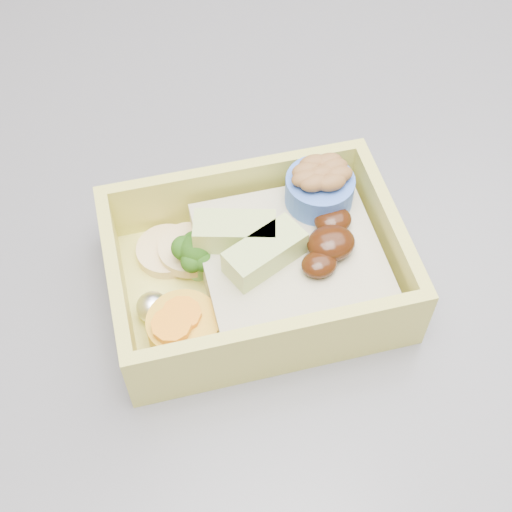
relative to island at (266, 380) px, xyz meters
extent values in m
plane|color=beige|center=(0.00, 0.10, -0.46)|extent=(3.50, 3.50, 0.00)
cube|color=brown|center=(0.00, 0.00, -0.02)|extent=(1.20, 0.80, 0.88)
cube|color=#343438|center=(0.00, 0.00, 0.44)|extent=(1.24, 0.84, 0.04)
cube|color=#D3CD57|center=(-0.06, -0.15, 0.46)|extent=(0.18, 0.14, 0.01)
cube|color=#D3CD57|center=(-0.05, -0.09, 0.49)|extent=(0.18, 0.02, 0.04)
cube|color=#D3CD57|center=(-0.06, -0.21, 0.49)|extent=(0.18, 0.02, 0.04)
cube|color=#D3CD57|center=(0.03, -0.15, 0.49)|extent=(0.01, 0.11, 0.04)
cube|color=#D3CD57|center=(-0.14, -0.14, 0.49)|extent=(0.01, 0.11, 0.04)
cube|color=tan|center=(-0.04, -0.15, 0.48)|extent=(0.11, 0.10, 0.03)
ellipsoid|color=black|center=(-0.01, -0.16, 0.50)|extent=(0.03, 0.03, 0.02)
ellipsoid|color=black|center=(-0.01, -0.14, 0.50)|extent=(0.02, 0.02, 0.01)
ellipsoid|color=black|center=(-0.02, -0.17, 0.50)|extent=(0.02, 0.02, 0.01)
cube|color=#B3CC6B|center=(-0.05, -0.15, 0.50)|extent=(0.05, 0.04, 0.02)
cube|color=#B3CC6B|center=(-0.07, -0.13, 0.50)|extent=(0.05, 0.04, 0.02)
cylinder|color=#74AB5C|center=(-0.09, -0.13, 0.47)|extent=(0.01, 0.01, 0.02)
sphere|color=#245513|center=(-0.09, -0.13, 0.49)|extent=(0.02, 0.02, 0.02)
sphere|color=#245513|center=(-0.08, -0.13, 0.49)|extent=(0.02, 0.02, 0.02)
sphere|color=#245513|center=(-0.10, -0.13, 0.49)|extent=(0.02, 0.02, 0.02)
sphere|color=#245513|center=(-0.09, -0.14, 0.49)|extent=(0.01, 0.01, 0.01)
sphere|color=#245513|center=(-0.09, -0.14, 0.49)|extent=(0.01, 0.01, 0.01)
sphere|color=#245513|center=(-0.09, -0.12, 0.49)|extent=(0.01, 0.01, 0.01)
cylinder|color=gold|center=(-0.11, -0.18, 0.48)|extent=(0.04, 0.04, 0.02)
cylinder|color=orange|center=(-0.11, -0.17, 0.49)|extent=(0.02, 0.02, 0.00)
cylinder|color=orange|center=(-0.12, -0.18, 0.49)|extent=(0.02, 0.02, 0.00)
cylinder|color=tan|center=(-0.11, -0.11, 0.47)|extent=(0.04, 0.04, 0.01)
cylinder|color=tan|center=(-0.09, -0.12, 0.48)|extent=(0.04, 0.04, 0.01)
ellipsoid|color=silver|center=(-0.07, -0.11, 0.48)|extent=(0.02, 0.02, 0.02)
ellipsoid|color=silver|center=(-0.12, -0.15, 0.48)|extent=(0.02, 0.02, 0.02)
cylinder|color=blue|center=(-0.01, -0.12, 0.50)|extent=(0.04, 0.04, 0.02)
ellipsoid|color=brown|center=(-0.01, -0.12, 0.52)|extent=(0.02, 0.01, 0.01)
ellipsoid|color=brown|center=(0.00, -0.11, 0.52)|extent=(0.02, 0.01, 0.01)
ellipsoid|color=brown|center=(-0.01, -0.11, 0.52)|extent=(0.02, 0.01, 0.01)
ellipsoid|color=brown|center=(0.00, -0.13, 0.52)|extent=(0.02, 0.01, 0.01)
ellipsoid|color=brown|center=(-0.01, -0.12, 0.52)|extent=(0.02, 0.01, 0.01)
ellipsoid|color=brown|center=(0.00, -0.12, 0.52)|extent=(0.02, 0.01, 0.01)
ellipsoid|color=brown|center=(-0.01, -0.11, 0.52)|extent=(0.02, 0.01, 0.01)
ellipsoid|color=brown|center=(0.00, -0.11, 0.52)|extent=(0.02, 0.01, 0.01)
ellipsoid|color=brown|center=(-0.02, -0.12, 0.52)|extent=(0.02, 0.01, 0.01)
camera|label=1|loc=(-0.13, -0.39, 0.84)|focal=50.00mm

